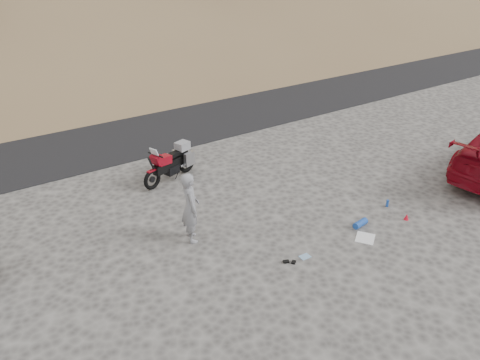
% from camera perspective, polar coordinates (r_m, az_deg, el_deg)
% --- Properties ---
extents(ground, '(140.00, 140.00, 0.00)m').
position_cam_1_polar(ground, '(12.04, 1.64, -5.78)').
color(ground, '#454240').
rests_on(ground, ground).
extents(road, '(120.00, 7.00, 0.05)m').
position_cam_1_polar(road, '(19.33, -14.11, 6.51)').
color(road, black).
rests_on(road, ground).
extents(motorcycle, '(2.05, 1.01, 1.26)m').
position_cam_1_polar(motorcycle, '(14.34, -8.28, 2.10)').
color(motorcycle, black).
rests_on(motorcycle, ground).
extents(man, '(0.60, 0.75, 1.79)m').
position_cam_1_polar(man, '(11.67, -5.85, -7.12)').
color(man, gray).
rests_on(man, ground).
extents(gear_white_cloth, '(0.66, 0.64, 0.02)m').
position_cam_1_polar(gear_white_cloth, '(12.02, 15.01, -6.85)').
color(gear_white_cloth, white).
rests_on(gear_white_cloth, ground).
extents(gear_blue_mat, '(0.46, 0.24, 0.17)m').
position_cam_1_polar(gear_blue_mat, '(12.42, 14.47, -5.15)').
color(gear_blue_mat, '#1B47A6').
rests_on(gear_blue_mat, ground).
extents(gear_bottle, '(0.09, 0.09, 0.20)m').
position_cam_1_polar(gear_bottle, '(13.51, 17.53, -2.72)').
color(gear_bottle, '#1B47A6').
rests_on(gear_bottle, ground).
extents(gear_funnel, '(0.14, 0.14, 0.17)m').
position_cam_1_polar(gear_funnel, '(13.06, 19.64, -4.25)').
color(gear_funnel, red).
rests_on(gear_funnel, ground).
extents(gear_glove_a, '(0.17, 0.15, 0.04)m').
position_cam_1_polar(gear_glove_a, '(10.88, 5.64, -9.87)').
color(gear_glove_a, black).
rests_on(gear_glove_a, ground).
extents(gear_glove_b, '(0.15, 0.14, 0.04)m').
position_cam_1_polar(gear_glove_b, '(10.88, 6.56, -9.92)').
color(gear_glove_b, black).
rests_on(gear_glove_b, ground).
extents(gear_blue_cloth, '(0.26, 0.20, 0.01)m').
position_cam_1_polar(gear_blue_cloth, '(11.10, 7.92, -9.23)').
color(gear_blue_cloth, '#7EA4C2').
rests_on(gear_blue_cloth, ground).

